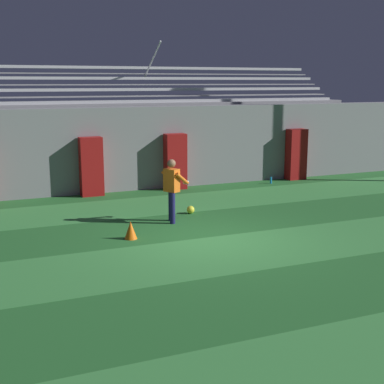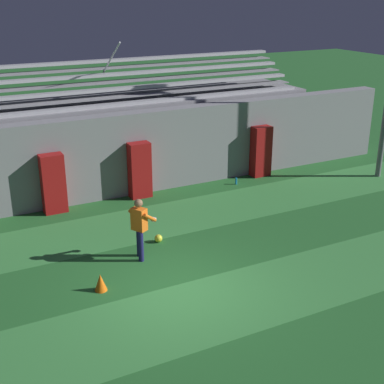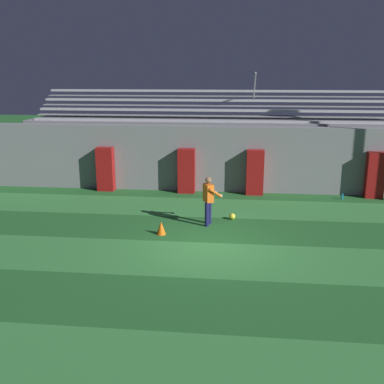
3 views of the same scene
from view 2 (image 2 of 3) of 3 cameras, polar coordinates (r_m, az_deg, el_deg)
name	(u,v)px [view 2 (image 2 of 3)]	position (r m, az deg, el deg)	size (l,w,h in m)	color
ground_plane	(178,288)	(12.85, -1.49, -10.22)	(80.00, 80.00, 0.00)	#236028
turf_stripe_mid	(200,311)	(12.03, 0.81, -12.58)	(28.00, 2.46, 0.01)	#38843D
turf_stripe_far	(122,228)	(16.00, -7.47, -3.80)	(28.00, 2.46, 0.01)	#38843D
back_wall	(92,159)	(17.89, -10.62, 3.50)	(24.00, 0.60, 2.80)	gray
padding_pillar_gate_left	(53,184)	(17.19, -14.58, 0.87)	(0.72, 0.44, 1.90)	maroon
padding_pillar_gate_right	(140,170)	(17.97, -5.60, 2.33)	(0.72, 0.44, 1.90)	maroon
padding_pillar_far_right	(261,151)	(20.16, 7.36, 4.33)	(0.72, 0.44, 1.90)	maroon
bleacher_stand	(75,141)	(19.71, -12.35, 5.29)	(18.00, 3.35, 5.03)	gray
goalkeeper	(140,225)	(13.81, -5.60, -3.51)	(0.69, 0.73, 1.67)	#19194C
soccer_ball	(158,238)	(14.99, -3.61, -4.96)	(0.22, 0.22, 0.22)	yellow
traffic_cone	(101,282)	(12.84, -9.73, -9.49)	(0.30, 0.30, 0.42)	orange
water_bottle	(236,181)	(19.38, 4.73, 1.17)	(0.07, 0.07, 0.24)	#1E8CD8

